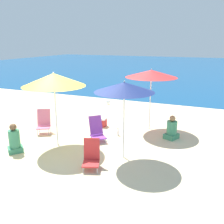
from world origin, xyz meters
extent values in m
plane|color=beige|center=(0.00, 0.00, 0.00)|extent=(60.00, 60.00, 0.00)
cube|color=navy|center=(0.00, 26.49, 0.00)|extent=(60.00, 40.00, 0.01)
cylinder|color=white|center=(1.87, -0.04, 0.92)|extent=(0.04, 0.04, 1.84)
cone|color=navy|center=(1.87, -0.04, 1.97)|extent=(1.58, 1.58, 0.26)
sphere|color=white|center=(1.87, -0.04, 2.12)|extent=(0.04, 0.04, 0.04)
cylinder|color=white|center=(-0.31, -0.02, 0.93)|extent=(0.04, 0.04, 1.85)
cone|color=yellow|center=(-0.31, -0.02, 2.04)|extent=(1.85, 1.85, 0.37)
sphere|color=white|center=(-0.31, -0.02, 2.24)|extent=(0.04, 0.04, 0.04)
cylinder|color=white|center=(1.92, 2.56, 0.95)|extent=(0.04, 0.04, 1.89)
cone|color=red|center=(1.92, 2.56, 2.02)|extent=(1.83, 1.83, 0.26)
sphere|color=white|center=(1.92, 2.56, 2.17)|extent=(0.04, 0.04, 0.04)
cylinder|color=silver|center=(0.76, 0.42, 0.07)|extent=(0.02, 0.02, 0.14)
cylinder|color=silver|center=(1.01, 0.67, 0.07)|extent=(0.02, 0.02, 0.14)
cylinder|color=silver|center=(0.47, 0.72, 0.07)|extent=(0.02, 0.02, 0.14)
cylinder|color=silver|center=(0.72, 0.97, 0.07)|extent=(0.02, 0.02, 0.14)
cube|color=purple|center=(0.74, 0.70, 0.16)|extent=(0.64, 0.64, 0.04)
cube|color=purple|center=(0.57, 0.87, 0.49)|extent=(0.47, 0.47, 0.59)
cylinder|color=silver|center=(-1.40, 0.36, 0.11)|extent=(0.02, 0.02, 0.22)
cylinder|color=silver|center=(-1.07, 0.54, 0.11)|extent=(0.02, 0.02, 0.22)
cylinder|color=silver|center=(-1.57, 0.67, 0.11)|extent=(0.02, 0.02, 0.22)
cylinder|color=silver|center=(-1.24, 0.85, 0.11)|extent=(0.02, 0.02, 0.22)
cube|color=pink|center=(-1.32, 0.60, 0.23)|extent=(0.59, 0.58, 0.04)
cube|color=pink|center=(-1.42, 0.78, 0.54)|extent=(0.49, 0.40, 0.56)
cylinder|color=silver|center=(1.27, -1.23, 0.07)|extent=(0.02, 0.02, 0.15)
cylinder|color=silver|center=(1.59, -1.10, 0.07)|extent=(0.02, 0.02, 0.15)
cylinder|color=silver|center=(1.13, -0.87, 0.07)|extent=(0.02, 0.02, 0.15)
cylinder|color=silver|center=(1.45, -0.74, 0.07)|extent=(0.02, 0.02, 0.15)
cube|color=red|center=(1.36, -0.99, 0.17)|extent=(0.54, 0.57, 0.04)
cube|color=red|center=(1.28, -0.77, 0.46)|extent=(0.42, 0.26, 0.55)
cube|color=#3F8C66|center=(2.86, 1.89, 0.08)|extent=(0.51, 0.54, 0.16)
cylinder|color=#3F8C66|center=(2.86, 1.89, 0.38)|extent=(0.33, 0.33, 0.44)
sphere|color=#9E704C|center=(2.86, 1.89, 0.69)|extent=(0.19, 0.19, 0.19)
cube|color=#3F8C66|center=(-1.13, -0.94, 0.08)|extent=(0.52, 0.53, 0.16)
cylinder|color=#3F8C66|center=(-1.13, -0.94, 0.42)|extent=(0.31, 0.31, 0.51)
sphere|color=brown|center=(-1.13, -0.94, 0.77)|extent=(0.20, 0.20, 0.20)
cylinder|color=silver|center=(1.12, 1.46, 0.09)|extent=(0.08, 0.08, 0.18)
cylinder|color=silver|center=(1.12, 1.46, 0.21)|extent=(0.03, 0.03, 0.06)
cylinder|color=black|center=(1.12, 1.46, 0.25)|extent=(0.04, 0.04, 0.02)
cube|color=#B72828|center=(0.18, 2.10, 0.14)|extent=(0.38, 0.27, 0.27)
cube|color=white|center=(0.18, 2.10, 0.30)|extent=(0.39, 0.28, 0.07)
cylinder|color=gold|center=(-0.97, 5.30, 0.04)|extent=(0.01, 0.01, 0.07)
cylinder|color=gold|center=(-0.92, 5.30, 0.04)|extent=(0.01, 0.01, 0.07)
ellipsoid|color=white|center=(-0.94, 5.30, 0.14)|extent=(0.26, 0.11, 0.13)
sphere|color=white|center=(-0.84, 5.30, 0.19)|extent=(0.07, 0.07, 0.07)
camera|label=1|loc=(4.05, -6.00, 3.12)|focal=40.00mm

